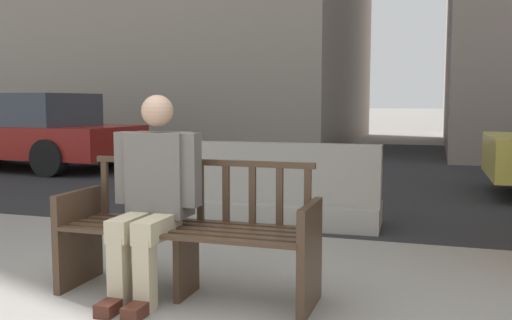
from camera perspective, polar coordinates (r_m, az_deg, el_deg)
name	(u,v)px	position (r m, az deg, el deg)	size (l,w,h in m)	color
street_asphalt	(353,166)	(11.38, 9.65, -0.58)	(120.00, 12.00, 0.01)	#28282B
street_bench	(188,236)	(3.78, -6.83, -7.54)	(1.69, 0.53, 0.88)	#473323
seated_person	(153,191)	(3.77, -10.26, -3.09)	(0.58, 0.72, 1.31)	#66605B
jersey_barrier_centre	(283,191)	(5.93, 2.70, -3.16)	(2.03, 0.76, 0.84)	#9E998E
car_sedan_mid	(20,131)	(11.73, -22.51, 2.69)	(4.67, 2.10, 1.41)	maroon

